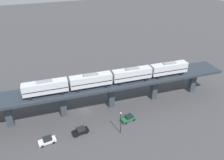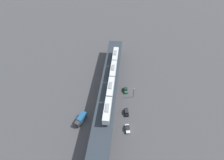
# 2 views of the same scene
# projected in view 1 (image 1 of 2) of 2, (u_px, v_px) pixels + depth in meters

# --- Properties ---
(ground_plane) EXTENTS (400.00, 400.00, 0.00)m
(ground_plane) POSITION_uv_depth(u_px,v_px,m) (85.00, 111.00, 68.24)
(ground_plane) COLOR #424244
(elevated_viaduct) EXTENTS (16.06, 92.38, 8.88)m
(elevated_viaduct) POSITION_uv_depth(u_px,v_px,m) (84.00, 90.00, 64.59)
(elevated_viaduct) COLOR #283039
(elevated_viaduct) RESTS_ON ground
(subway_train) EXTENTS (6.97, 49.86, 4.45)m
(subway_train) POSITION_uv_depth(u_px,v_px,m) (112.00, 77.00, 63.73)
(subway_train) COLOR silver
(subway_train) RESTS_ON elevated_viaduct
(street_car_green) EXTENTS (2.46, 4.62, 1.89)m
(street_car_green) POSITION_uv_depth(u_px,v_px,m) (129.00, 118.00, 63.67)
(street_car_green) COLOR #1E6638
(street_car_green) RESTS_ON ground
(street_car_white) EXTENTS (2.23, 4.53, 1.89)m
(street_car_white) POSITION_uv_depth(u_px,v_px,m) (47.00, 140.00, 55.86)
(street_car_white) COLOR silver
(street_car_white) RESTS_ON ground
(street_car_black) EXTENTS (2.34, 4.58, 1.89)m
(street_car_black) POSITION_uv_depth(u_px,v_px,m) (80.00, 131.00, 58.96)
(street_car_black) COLOR black
(street_car_black) RESTS_ON ground
(delivery_truck) EXTENTS (5.00, 7.49, 3.20)m
(delivery_truck) POSITION_uv_depth(u_px,v_px,m) (50.00, 93.00, 74.06)
(delivery_truck) COLOR #333338
(delivery_truck) RESTS_ON ground
(street_lamp) EXTENTS (0.44, 0.44, 6.94)m
(street_lamp) POSITION_uv_depth(u_px,v_px,m) (121.00, 121.00, 57.65)
(street_lamp) COLOR black
(street_lamp) RESTS_ON ground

